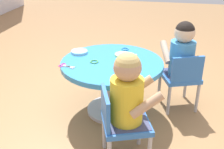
{
  "coord_description": "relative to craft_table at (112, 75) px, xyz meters",
  "views": [
    {
      "loc": [
        -2.03,
        -0.41,
        1.37
      ],
      "look_at": [
        0.0,
        0.0,
        0.36
      ],
      "focal_mm": 44.07,
      "sensor_mm": 36.0,
      "label": 1
    }
  ],
  "objects": [
    {
      "name": "rolling_pin",
      "position": [
        0.0,
        -0.18,
        0.15
      ],
      "size": [
        0.23,
        0.05,
        0.05
      ],
      "color": "green",
      "rests_on": "craft_table"
    },
    {
      "name": "playdough_blob_1",
      "position": [
        0.14,
        -0.06,
        0.13
      ],
      "size": [
        0.14,
        0.14,
        0.01
      ],
      "primitive_type": "cylinder",
      "color": "#B2E58C",
      "rests_on": "craft_table"
    },
    {
      "name": "cookie_cutter_0",
      "position": [
        0.29,
        -0.06,
        0.13
      ],
      "size": [
        0.07,
        0.07,
        0.01
      ],
      "primitive_type": "torus",
      "color": "#3F99D8",
      "rests_on": "craft_table"
    },
    {
      "name": "craft_scissors",
      "position": [
        -0.17,
        0.35,
        0.12
      ],
      "size": [
        0.09,
        0.14,
        0.01
      ],
      "color": "silver",
      "rests_on": "craft_table"
    },
    {
      "name": "craft_table",
      "position": [
        0.0,
        0.0,
        0.0
      ],
      "size": [
        0.85,
        0.85,
        0.48
      ],
      "color": "silver",
      "rests_on": "ground"
    },
    {
      "name": "ground_plane",
      "position": [
        0.0,
        0.0,
        -0.36
      ],
      "size": [
        10.0,
        10.0,
        0.0
      ],
      "primitive_type": "plane",
      "color": "#9E7247"
    },
    {
      "name": "seated_child_right",
      "position": [
        0.22,
        -0.56,
        0.17
      ],
      "size": [
        0.42,
        0.37,
        0.51
      ],
      "color": "#3F4772",
      "rests_on": "ground"
    },
    {
      "name": "child_chair_left",
      "position": [
        -0.58,
        -0.18,
        -0.05
      ],
      "size": [
        0.39,
        0.39,
        0.54
      ],
      "color": "#B7B7BC",
      "rests_on": "ground"
    },
    {
      "name": "playdough_blob_0",
      "position": [
        0.13,
        0.32,
        0.13
      ],
      "size": [
        0.15,
        0.15,
        0.02
      ],
      "primitive_type": "cylinder",
      "color": "#8CCCF2",
      "rests_on": "craft_table"
    },
    {
      "name": "child_chair_right",
      "position": [
        0.18,
        -0.58,
        -0.05
      ],
      "size": [
        0.39,
        0.39,
        0.54
      ],
      "color": "#B7B7BC",
      "rests_on": "ground"
    },
    {
      "name": "seated_child_left",
      "position": [
        -0.56,
        -0.21,
        0.17
      ],
      "size": [
        0.37,
        0.42,
        0.51
      ],
      "color": "#3F4772",
      "rests_on": "ground"
    },
    {
      "name": "cookie_cutter_1",
      "position": [
        -0.04,
        0.14,
        0.13
      ],
      "size": [
        0.07,
        0.07,
        0.01
      ],
      "primitive_type": "torus",
      "color": "#4CB259",
      "rests_on": "craft_table"
    }
  ]
}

